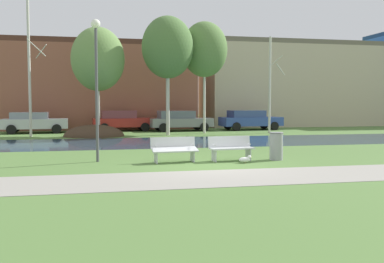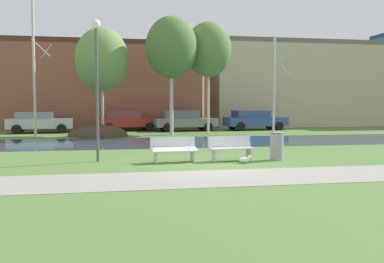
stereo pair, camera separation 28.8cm
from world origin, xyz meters
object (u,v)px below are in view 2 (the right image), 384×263
(parked_sedan_second_red, at_px, (127,120))
(seagull, at_px, (245,159))
(bench_left, at_px, (174,149))
(bench_right, at_px, (231,148))
(parked_van_nearest_silver, at_px, (39,122))
(parked_hatch_third_grey, at_px, (184,120))
(trash_bin, at_px, (277,146))
(parked_wagon_fourth_blue, at_px, (254,120))
(streetlamp, at_px, (97,66))

(parked_sedan_second_red, bearing_deg, seagull, -78.72)
(bench_left, distance_m, seagull, 2.48)
(bench_left, relative_size, bench_right, 1.00)
(parked_van_nearest_silver, bearing_deg, parked_hatch_third_grey, 0.80)
(bench_left, distance_m, trash_bin, 3.73)
(trash_bin, distance_m, parked_wagon_fourth_blue, 17.24)
(trash_bin, relative_size, parked_hatch_third_grey, 0.21)
(parked_van_nearest_silver, bearing_deg, parked_sedan_second_red, 8.93)
(parked_hatch_third_grey, bearing_deg, bench_left, -100.52)
(parked_wagon_fourth_blue, bearing_deg, parked_hatch_third_grey, -177.37)
(parked_sedan_second_red, bearing_deg, parked_hatch_third_grey, -10.92)
(trash_bin, xyz_separation_m, parked_wagon_fourth_blue, (4.83, 16.55, 0.28))
(parked_van_nearest_silver, distance_m, parked_sedan_second_red, 6.11)
(seagull, distance_m, streetlamp, 6.06)
(trash_bin, xyz_separation_m, parked_hatch_third_grey, (-0.72, 16.29, 0.27))
(trash_bin, bearing_deg, seagull, -157.28)
(bench_right, distance_m, parked_van_nearest_silver, 18.51)
(parked_hatch_third_grey, bearing_deg, trash_bin, -87.45)
(streetlamp, bearing_deg, parked_hatch_third_grey, 70.10)
(parked_wagon_fourth_blue, bearing_deg, seagull, -109.91)
(bench_right, distance_m, seagull, 0.83)
(bench_right, distance_m, trash_bin, 1.67)
(bench_left, distance_m, streetlamp, 3.93)
(bench_left, height_order, trash_bin, trash_bin)
(parked_van_nearest_silver, height_order, parked_sedan_second_red, parked_sedan_second_red)
(parked_van_nearest_silver, relative_size, parked_hatch_third_grey, 0.94)
(trash_bin, relative_size, parked_sedan_second_red, 0.22)
(trash_bin, height_order, streetlamp, streetlamp)
(bench_right, bearing_deg, parked_wagon_fourth_blue, 68.42)
(bench_right, xyz_separation_m, trash_bin, (1.67, -0.13, 0.05))
(trash_bin, height_order, seagull, trash_bin)
(bench_right, height_order, parked_sedan_second_red, parked_sedan_second_red)
(bench_left, xyz_separation_m, parked_sedan_second_red, (-1.17, 16.97, 0.33))
(parked_sedan_second_red, relative_size, parked_wagon_fourth_blue, 0.94)
(trash_bin, height_order, parked_sedan_second_red, parked_sedan_second_red)
(bench_right, bearing_deg, parked_sedan_second_red, 100.78)
(parked_wagon_fourth_blue, bearing_deg, bench_left, -117.51)
(parked_van_nearest_silver, xyz_separation_m, parked_hatch_third_grey, (10.21, 0.14, 0.02))
(bench_right, distance_m, parked_hatch_third_grey, 16.19)
(parked_hatch_third_grey, bearing_deg, streetlamp, -109.90)
(streetlamp, xyz_separation_m, parked_wagon_fourth_blue, (11.16, 15.76, -2.54))
(parked_sedan_second_red, bearing_deg, bench_right, -79.22)
(trash_bin, height_order, parked_wagon_fourth_blue, parked_wagon_fourth_blue)
(streetlamp, relative_size, parked_hatch_third_grey, 1.04)
(parked_sedan_second_red, height_order, parked_hatch_third_grey, parked_sedan_second_red)
(bench_right, relative_size, streetlamp, 0.33)
(parked_sedan_second_red, bearing_deg, parked_van_nearest_silver, -171.07)
(seagull, height_order, parked_van_nearest_silver, parked_van_nearest_silver)
(bench_right, height_order, parked_wagon_fourth_blue, parked_wagon_fourth_blue)
(bench_left, height_order, parked_sedan_second_red, parked_sedan_second_red)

